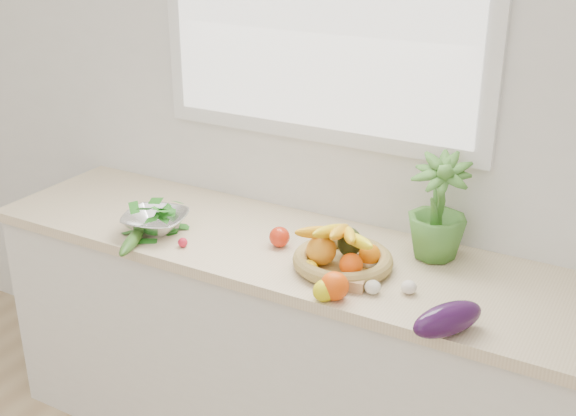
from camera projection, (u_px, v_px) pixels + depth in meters
The scene contains 18 objects.
back_wall at pixel (319, 100), 2.63m from camera, with size 4.50×0.02×2.70m, color white.
counter_cabinet at pixel (279, 353), 2.75m from camera, with size 2.20×0.58×0.86m, color silver.
countertop at pixel (279, 247), 2.57m from camera, with size 2.24×0.62×0.04m, color beige.
orange_loose at pixel (334, 286), 2.18m from camera, with size 0.09×0.09×0.09m, color #F34D07.
lemon_a at pixel (324, 290), 2.18m from camera, with size 0.06×0.08×0.06m, color #D1D20B.
lemon_b at pixel (325, 290), 2.18m from camera, with size 0.07×0.09×0.07m, color yellow.
lemon_c at pixel (310, 269), 2.32m from camera, with size 0.06×0.07×0.06m, color yellow.
apple at pixel (279, 237), 2.52m from camera, with size 0.07×0.07×0.07m, color red.
ginger at pixel (346, 283), 2.25m from camera, with size 0.12×0.05×0.04m, color tan.
garlic_a at pixel (409, 287), 2.22m from camera, with size 0.05×0.05×0.04m, color silver.
garlic_b at pixel (369, 262), 2.37m from camera, with size 0.05×0.05×0.05m, color white.
garlic_c at pixel (373, 287), 2.22m from camera, with size 0.05×0.05×0.04m, color white.
eggplant at pixel (448, 319), 2.00m from camera, with size 0.09×0.23×0.09m, color #2F0F3A.
cucumber at pixel (132, 240), 2.53m from camera, with size 0.04×0.24×0.04m, color #2A4F17.
radish at pixel (183, 242), 2.52m from camera, with size 0.03×0.03×0.03m, color red.
potted_herb at pixel (438, 207), 2.38m from camera, with size 0.20×0.20×0.36m, color #437D2D.
fruit_basket at pixel (342, 254), 2.36m from camera, with size 0.39×0.39×0.18m.
colander_with_spinach at pixel (155, 217), 2.61m from camera, with size 0.28×0.28×0.12m.
Camera 1 is at (1.17, -0.05, 2.01)m, focal length 45.00 mm.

